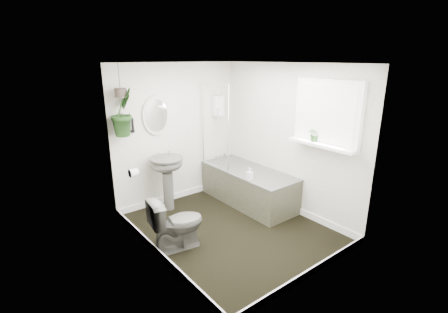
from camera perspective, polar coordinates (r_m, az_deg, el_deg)
floor at (r=4.82m, az=1.13°, el=-12.57°), size 2.30×2.80×0.02m
ceiling at (r=4.19m, az=1.32°, el=16.23°), size 2.30×2.80×0.02m
wall_back at (r=5.49m, az=-8.17°, el=4.03°), size 2.30×0.02×2.30m
wall_front at (r=3.45m, az=16.28°, el=-4.39°), size 2.30×0.02×2.30m
wall_left at (r=3.77m, az=-12.58°, el=-2.26°), size 0.02×2.80×2.30m
wall_right at (r=5.15m, az=11.27°, el=3.02°), size 0.02×2.80×2.30m
skirting at (r=4.79m, az=1.13°, el=-11.95°), size 2.30×2.80×0.10m
bathtub at (r=5.50m, az=4.33°, el=-5.23°), size 0.72×1.72×0.58m
bath_screen at (r=5.37m, az=-1.60°, el=5.33°), size 0.04×0.72×1.40m
shower_box at (r=5.79m, az=-1.06°, el=8.91°), size 0.20×0.10×0.35m
oval_mirror at (r=5.21m, az=-11.81°, el=7.08°), size 0.46×0.03×0.62m
wall_sconce at (r=5.06m, az=-15.74°, el=5.35°), size 0.04×0.04×0.22m
toilet_roll_holder at (r=4.48m, az=-15.62°, el=-2.76°), size 0.11×0.11×0.11m
window_recess at (r=4.58m, az=17.70°, el=7.21°), size 0.08×1.00×0.90m
window_sill at (r=4.61m, az=16.74°, el=2.00°), size 0.18×1.00×0.04m
window_blinds at (r=4.54m, az=17.38°, el=7.16°), size 0.01×0.86×0.76m
toilet at (r=4.25m, az=-8.29°, el=-11.55°), size 0.73×0.49×0.69m
pedestal_sink at (r=5.27m, az=-9.82°, el=-4.72°), size 0.52×0.44×0.88m
sill_plant at (r=4.68m, az=15.68°, el=3.90°), size 0.20×0.17×0.21m
hanging_plant at (r=4.85m, az=-17.45°, el=7.41°), size 0.47×0.47×0.67m
soap_bottle at (r=4.95m, az=4.51°, el=-3.03°), size 0.09×0.10×0.19m
hanging_pot at (r=4.82m, az=-17.74°, el=10.66°), size 0.16×0.16×0.12m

